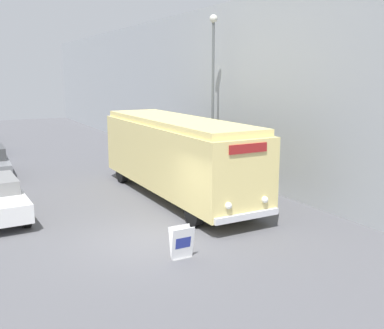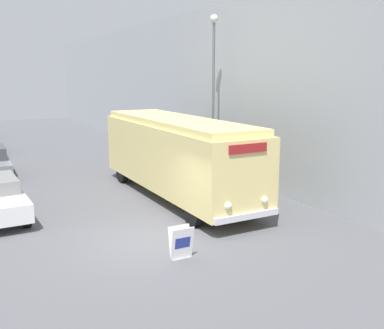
{
  "view_description": "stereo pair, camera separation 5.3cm",
  "coord_description": "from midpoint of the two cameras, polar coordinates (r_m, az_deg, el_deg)",
  "views": [
    {
      "loc": [
        -4.81,
        -11.7,
        4.89
      ],
      "look_at": [
        2.41,
        1.59,
        1.83
      ],
      "focal_mm": 42.0,
      "sensor_mm": 36.0,
      "label": 1
    },
    {
      "loc": [
        -4.76,
        -11.73,
        4.89
      ],
      "look_at": [
        2.41,
        1.59,
        1.83
      ],
      "focal_mm": 42.0,
      "sensor_mm": 36.0,
      "label": 2
    }
  ],
  "objects": [
    {
      "name": "ground_plane",
      "position": [
        13.57,
        -5.95,
        -9.74
      ],
      "size": [
        80.0,
        80.0,
        0.0
      ],
      "primitive_type": "plane",
      "color": "#56565B"
    },
    {
      "name": "building_wall_right",
      "position": [
        24.73,
        0.01,
        9.53
      ],
      "size": [
        0.3,
        60.0,
        8.12
      ],
      "color": "#9EA3A8",
      "rests_on": "ground_plane"
    },
    {
      "name": "vintage_bus",
      "position": [
        17.81,
        -2.08,
        1.41
      ],
      "size": [
        2.47,
        9.79,
        3.18
      ],
      "color": "black",
      "rests_on": "ground_plane"
    },
    {
      "name": "sign_board",
      "position": [
        12.24,
        -1.45,
        -9.94
      ],
      "size": [
        0.64,
        0.33,
        0.88
      ],
      "color": "gray",
      "rests_on": "ground_plane"
    },
    {
      "name": "streetlamp",
      "position": [
        20.81,
        2.61,
        11.03
      ],
      "size": [
        0.36,
        0.36,
        7.47
      ],
      "color": "#595E60",
      "rests_on": "ground_plane"
    }
  ]
}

